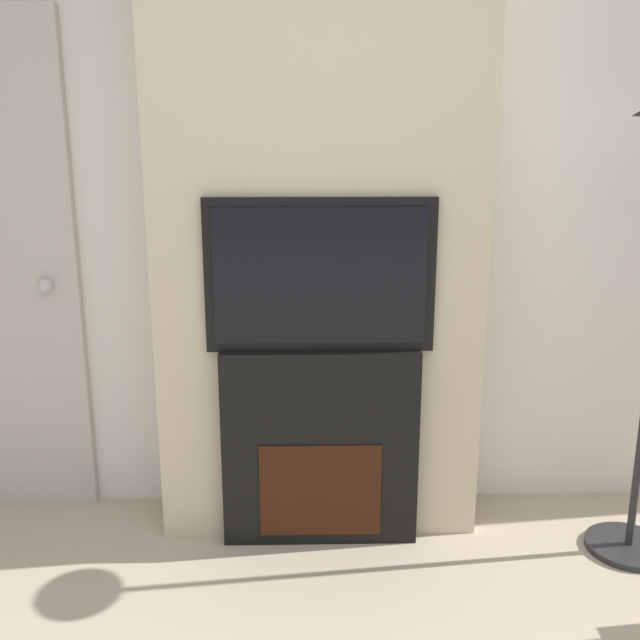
# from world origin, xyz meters

# --- Properties ---
(wall_back) EXTENTS (6.00, 0.06, 2.70)m
(wall_back) POSITION_xyz_m (0.00, 2.03, 1.35)
(wall_back) COLOR silver
(wall_back) RESTS_ON ground_plane
(chimney_breast) EXTENTS (1.26, 0.32, 2.70)m
(chimney_breast) POSITION_xyz_m (0.00, 1.84, 1.35)
(chimney_breast) COLOR beige
(chimney_breast) RESTS_ON ground_plane
(fireplace) EXTENTS (0.76, 0.15, 0.79)m
(fireplace) POSITION_xyz_m (0.00, 1.67, 0.39)
(fireplace) COLOR black
(fireplace) RESTS_ON ground_plane
(television) EXTENTS (0.85, 0.07, 0.57)m
(television) POSITION_xyz_m (0.00, 1.67, 1.08)
(television) COLOR black
(television) RESTS_ON fireplace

